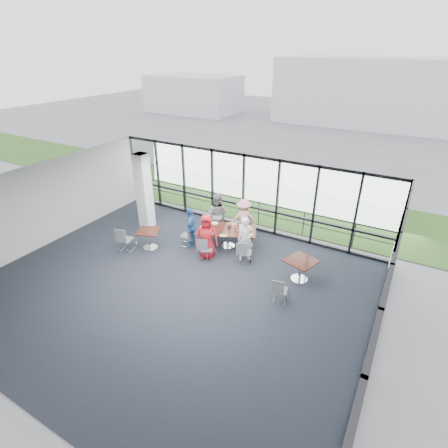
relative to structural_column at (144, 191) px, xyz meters
The scene contains 44 objects.
floor 4.96m from the structural_column, 39.81° to the right, with size 12.00×10.00×0.02m, color #1C1F2D.
ceiling 4.95m from the structural_column, 39.81° to the right, with size 12.00×10.00×0.04m, color white.
wall_left 3.84m from the structural_column, 128.66° to the right, with size 0.10×10.00×3.20m, color silver.
wall_front 8.77m from the structural_column, 65.77° to the right, with size 12.00×0.10×3.20m, color silver.
curtain_wall_back 4.12m from the structural_column, 29.05° to the left, with size 12.00×0.10×3.20m, color white.
curtain_wall_right 10.06m from the structural_column, 17.35° to the right, with size 0.10×10.00×3.20m, color white.
exit_door 9.64m from the structural_column, ahead, with size 0.12×1.60×2.10m, color black.
structural_column is the anchor object (origin of this frame).
apron 8.04m from the structural_column, 62.78° to the left, with size 80.00×70.00×0.02m, color slate.
grass_strip 6.36m from the structural_column, 54.25° to the left, with size 80.00×5.00×0.01m, color #315D23.
hangar_main 30.01m from the structural_column, 75.31° to the left, with size 24.00×10.00×6.00m, color silver.
hangar_aux 28.85m from the structural_column, 119.94° to the left, with size 10.00×6.00×4.00m, color silver.
guard_rail 4.57m from the structural_column, 35.84° to the left, with size 0.06×0.06×12.00m, color #2D2D33.
main_table 3.99m from the structural_column, ahead, with size 2.42×1.93×0.75m.
side_table_left 2.17m from the structural_column, 46.45° to the right, with size 1.00×1.00×0.75m.
side_table_right 7.10m from the structural_column, ahead, with size 1.11×1.11×0.75m.
diner_near_left 3.76m from the structural_column, 13.35° to the right, with size 0.83×0.54×1.70m, color red.
diner_near_right 4.93m from the structural_column, ahead, with size 0.61×0.44×1.66m, color silver.
diner_far_left 3.20m from the structural_column, 16.30° to the left, with size 0.87×0.54×1.80m, color gray.
diner_far_right 4.29m from the structural_column, 16.82° to the left, with size 1.05×0.54×1.63m, color #FAA2A0.
diner_end 2.75m from the structural_column, ahead, with size 0.93×0.51×1.59m, color teal.
chair_main_nl 3.97m from the structural_column, 15.16° to the right, with size 0.42×0.42×0.85m, color slate, non-canonical shape.
chair_main_nr 5.15m from the structural_column, ahead, with size 0.42×0.42×0.85m, color slate, non-canonical shape.
chair_main_fl 3.23m from the structural_column, 17.53° to the left, with size 0.46×0.46×0.94m, color slate, non-canonical shape.
chair_main_fr 4.32m from the structural_column, 19.16° to the left, with size 0.46×0.46×0.95m, color slate, non-canonical shape.
chair_main_end 2.77m from the structural_column, 11.85° to the right, with size 0.42×0.42×0.85m, color slate, non-canonical shape.
chair_spare_la 2.36m from the structural_column, 70.96° to the right, with size 0.46×0.46×0.93m, color slate, non-canonical shape.
chair_spare_lb 1.13m from the structural_column, 119.66° to the left, with size 0.49×0.49×1.00m, color slate, non-canonical shape.
chair_spare_r 7.21m from the structural_column, 15.29° to the right, with size 0.39×0.39×0.80m, color slate, non-canonical shape.
plate_nl 3.59m from the structural_column, ahead, with size 0.28×0.28×0.01m, color white.
plate_nr 4.65m from the structural_column, ahead, with size 0.24×0.24×0.01m, color white.
plate_fl 3.31m from the structural_column, ahead, with size 0.28×0.28×0.01m, color white.
plate_fr 4.37m from the structural_column, ahead, with size 0.26×0.26×0.01m, color white.
plate_end 3.11m from the structural_column, ahead, with size 0.27×0.27×0.01m, color white.
tumbler_a 3.85m from the structural_column, ahead, with size 0.06×0.06×0.13m, color white.
tumbler_b 4.29m from the structural_column, ahead, with size 0.07×0.07×0.14m, color white.
tumbler_c 3.93m from the structural_column, ahead, with size 0.08×0.08×0.15m, color white.
tumbler_d 3.38m from the structural_column, ahead, with size 0.06×0.06×0.13m, color white.
menu_a 4.08m from the structural_column, ahead, with size 0.28×0.20×0.00m, color beige.
menu_b 4.87m from the structural_column, ahead, with size 0.29×0.20×0.00m, color beige.
menu_c 4.01m from the structural_column, 10.13° to the left, with size 0.28×0.20×0.00m, color beige.
condiment_caddy 3.95m from the structural_column, ahead, with size 0.10×0.07×0.04m, color black.
ketchup_bottle 4.01m from the structural_column, ahead, with size 0.06×0.06×0.18m, color #AE1A04.
green_bottle 3.96m from the structural_column, ahead, with size 0.05×0.05×0.20m, color #1C7E36.
Camera 1 is at (5.96, -7.09, 7.00)m, focal length 28.00 mm.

